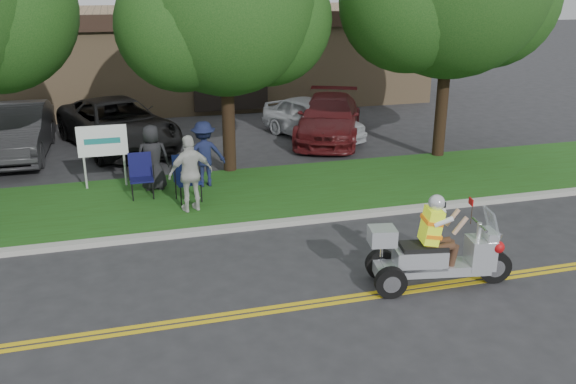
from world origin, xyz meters
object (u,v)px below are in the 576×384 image
object	(u,v)px
trike_scooter	(434,255)
parked_car_right	(329,118)
spectator_adult_right	(191,173)
parked_car_mid	(118,124)
parked_car_far_right	(313,118)
lawn_chair_a	(186,175)
parked_car_left	(17,132)
lawn_chair_b	(141,172)

from	to	relation	value
trike_scooter	parked_car_right	bearing A→B (deg)	90.95
spectator_adult_right	parked_car_mid	world-z (taller)	spectator_adult_right
trike_scooter	parked_car_far_right	bearing A→B (deg)	93.78
trike_scooter	lawn_chair_a	world-z (taller)	trike_scooter
parked_car_left	lawn_chair_b	bearing A→B (deg)	-53.89
lawn_chair_a	parked_car_mid	bearing A→B (deg)	95.90
lawn_chair_a	parked_car_right	world-z (taller)	parked_car_right
lawn_chair_b	parked_car_mid	distance (m)	5.26
lawn_chair_b	parked_car_mid	size ratio (longest dim) A/B	0.19
trike_scooter	parked_car_mid	world-z (taller)	trike_scooter
parked_car_left	parked_car_mid	xyz separation A→B (m)	(3.00, 0.27, -0.02)
trike_scooter	spectator_adult_right	bearing A→B (deg)	138.62
trike_scooter	parked_car_mid	xyz separation A→B (m)	(-5.32, 11.32, 0.18)
trike_scooter	parked_car_left	size ratio (longest dim) A/B	0.54
lawn_chair_a	lawn_chair_b	xyz separation A→B (m)	(-1.06, 0.56, -0.02)
lawn_chair_b	parked_car_mid	bearing A→B (deg)	94.83
lawn_chair_a	spectator_adult_right	size ratio (longest dim) A/B	0.61
lawn_chair_b	parked_car_far_right	bearing A→B (deg)	37.81
spectator_adult_right	parked_car_left	xyz separation A→B (m)	(-4.56, 6.34, -0.20)
lawn_chair_b	parked_car_far_right	distance (m)	7.66
lawn_chair_b	parked_car_far_right	xyz separation A→B (m)	(6.03, 4.73, -0.00)
lawn_chair_a	parked_car_left	xyz separation A→B (m)	(-4.53, 5.53, 0.08)
parked_car_right	trike_scooter	bearing A→B (deg)	-75.44
parked_car_right	parked_car_far_right	world-z (taller)	parked_car_right
parked_car_far_right	parked_car_mid	bearing A→B (deg)	153.14
spectator_adult_right	lawn_chair_b	bearing A→B (deg)	-64.76
lawn_chair_b	parked_car_left	distance (m)	6.07
lawn_chair_a	parked_car_left	bearing A→B (deg)	120.41
lawn_chair_a	parked_car_mid	world-z (taller)	parked_car_mid
trike_scooter	parked_car_right	distance (m)	10.67
spectator_adult_right	parked_car_mid	xyz separation A→B (m)	(-1.56, 6.61, -0.23)
lawn_chair_b	parked_car_left	bearing A→B (deg)	124.60
parked_car_mid	parked_car_right	size ratio (longest dim) A/B	1.12
lawn_chair_a	lawn_chair_b	world-z (taller)	lawn_chair_a
lawn_chair_a	lawn_chair_b	distance (m)	1.20
lawn_chair_b	parked_car_right	bearing A→B (deg)	34.04
trike_scooter	lawn_chair_a	bearing A→B (deg)	134.47
parked_car_mid	parked_car_right	distance (m)	7.04
parked_car_left	parked_car_far_right	xyz separation A→B (m)	(9.50, -0.24, -0.10)
parked_car_far_right	trike_scooter	bearing A→B (deg)	-118.61
parked_car_right	parked_car_far_right	bearing A→B (deg)	175.38
lawn_chair_a	parked_car_mid	size ratio (longest dim) A/B	0.20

